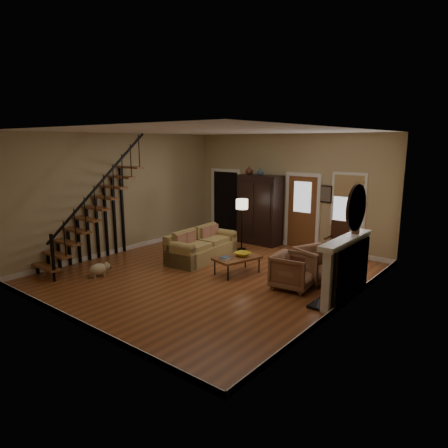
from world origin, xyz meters
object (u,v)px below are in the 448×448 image
Objects in this scene: coffee_table at (237,265)px; armchair_right at (318,264)px; floor_lamp at (242,225)px; side_chair at (336,241)px; armchair_left at (293,271)px; armoire at (260,210)px; sofa at (202,246)px.

coffee_table is 1.87m from armchair_right.
side_chair is (2.52, 0.77, -0.23)m from floor_lamp.
armchair_right is at bearing -24.67° from armchair_left.
armchair_left is at bearing -0.29° from coffee_table.
armchair_right is 0.58× the size of floor_lamp.
armchair_left is (1.49, -0.01, 0.17)m from coffee_table.
armchair_right reaches higher than armchair_left.
floor_lamp is (-2.91, 1.08, 0.35)m from armchair_right.
side_chair is at bearing 33.92° from armchair_right.
armoire is 2.54× the size of armchair_left.
side_chair reaches higher than armchair_left.
side_chair is (-0.38, 1.85, 0.12)m from armchair_right.
side_chair is (2.55, -0.20, -0.54)m from armoire.
coffee_table is at bearing -117.48° from side_chair.
coffee_table is at bearing -18.57° from sofa.
armchair_right is at bearing 22.63° from coffee_table.
side_chair reaches higher than sofa.
armoire is 1.94× the size of coffee_table.
floor_lamp reaches higher than armchair_left.
side_chair reaches higher than armchair_right.
coffee_table is 2.22m from floor_lamp.
armchair_right is at bearing 1.97° from sofa.
armoire is 3.94m from armchair_left.
sofa is at bearing 118.74° from armchair_right.
coffee_table is 1.50m from armchair_left.
armoire reaches higher than armchair_right.
armoire is 1.02× the size of sofa.
armchair_left is 3.25m from floor_lamp.
armoire is at bearing 175.52° from side_chair.
armoire is 3.14m from coffee_table.
armchair_left is at bearing -45.74° from armoire.
armchair_left is at bearing -11.66° from sofa.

